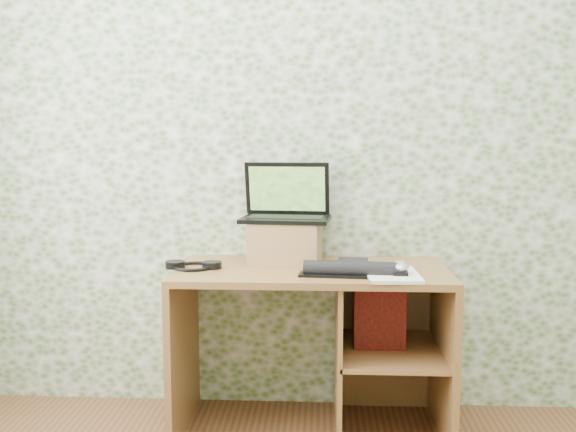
# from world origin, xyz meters

# --- Properties ---
(wall_back) EXTENTS (3.50, 0.00, 3.50)m
(wall_back) POSITION_xyz_m (0.00, 1.75, 1.30)
(wall_back) COLOR white
(wall_back) RESTS_ON ground
(desk) EXTENTS (1.20, 0.60, 0.75)m
(desk) POSITION_xyz_m (0.08, 1.47, 0.48)
(desk) COLOR brown
(desk) RESTS_ON floor
(riser) EXTENTS (0.34, 0.29, 0.19)m
(riser) POSITION_xyz_m (-0.12, 1.58, 0.85)
(riser) COLOR #A07347
(riser) RESTS_ON desk
(laptop) EXTENTS (0.43, 0.32, 0.27)m
(laptop) POSITION_xyz_m (-0.12, 1.63, 1.00)
(laptop) COLOR black
(laptop) RESTS_ON riser
(keyboard) EXTENTS (0.46, 0.26, 0.06)m
(keyboard) POSITION_xyz_m (0.18, 1.33, 0.77)
(keyboard) COLOR black
(keyboard) RESTS_ON desk
(headphones) EXTENTS (0.25, 0.18, 0.03)m
(headphones) POSITION_xyz_m (-0.52, 1.41, 0.76)
(headphones) COLOR black
(headphones) RESTS_ON desk
(notepad) EXTENTS (0.23, 0.31, 0.01)m
(notepad) POSITION_xyz_m (0.34, 1.29, 0.76)
(notepad) COLOR white
(notepad) RESTS_ON desk
(mouse) EXTENTS (0.08, 0.12, 0.04)m
(mouse) POSITION_xyz_m (0.37, 1.28, 0.78)
(mouse) COLOR silver
(mouse) RESTS_ON notepad
(pen) EXTENTS (0.03, 0.14, 0.01)m
(pen) POSITION_xyz_m (0.39, 1.37, 0.77)
(pen) COLOR black
(pen) RESTS_ON notepad
(red_box) EXTENTS (0.23, 0.07, 0.27)m
(red_box) POSITION_xyz_m (0.30, 1.44, 0.53)
(red_box) COLOR #9D160E
(red_box) RESTS_ON desk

